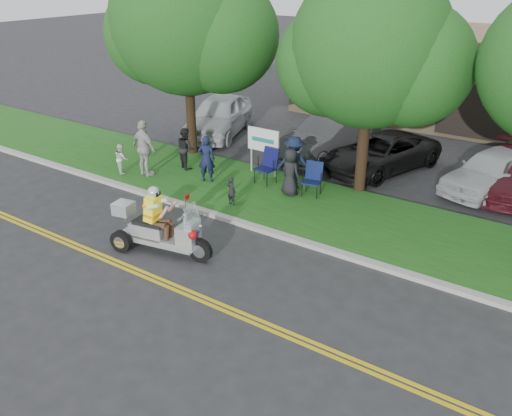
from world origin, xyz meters
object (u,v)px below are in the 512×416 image
Objects in this scene: spectator_adult_mid at (186,148)px; trike_scooter at (158,230)px; lawn_chair_a at (268,164)px; spectator_adult_left at (206,159)px; spectator_adult_right at (144,148)px; parked_car_right at (511,173)px; parked_car_left at (330,137)px; lawn_chair_b at (313,176)px; parked_car_far_right at (493,171)px; parked_car_far_left at (219,115)px; parked_car_mid at (381,153)px.

trike_scooter is at bearing 149.55° from spectator_adult_mid.
lawn_chair_a is 2.08m from spectator_adult_left.
parked_car_right is (10.71, 5.91, -0.43)m from spectator_adult_right.
spectator_adult_mid is at bearing -49.51° from spectator_adult_left.
parked_car_right is (6.50, 0.27, -0.14)m from parked_car_left.
parked_car_left reaches higher than lawn_chair_b.
parked_car_far_right is (8.09, 4.80, -0.19)m from spectator_adult_left.
spectator_adult_left is 5.30m from parked_car_left.
spectator_adult_left reaches higher than parked_car_far_right.
parked_car_far_left is 5.35m from parked_car_left.
parked_car_mid is 1.05× the size of parked_car_right.
parked_car_far_left is 11.86m from parked_car_right.
spectator_adult_right reaches higher than parked_car_far_right.
lawn_chair_a is at bearing -108.81° from parked_car_mid.
spectator_adult_mid is 0.76× the size of spectator_adult_right.
parked_car_mid is (4.32, 4.62, -0.25)m from spectator_adult_left.
spectator_adult_left is 2.26m from spectator_adult_right.
parked_car_mid is (6.44, 5.39, -0.43)m from spectator_adult_right.
parked_car_mid reaches higher than lawn_chair_a.
parked_car_far_left is (-5.26, 9.21, 0.21)m from trike_scooter.
spectator_adult_mid is 0.31× the size of parked_car_mid.
spectator_adult_right is at bearing -133.17° from parked_car_far_right.
spectator_adult_right is at bearing 89.44° from spectator_adult_mid.
lawn_chair_a is 3.77m from parked_car_left.
spectator_adult_right is 12.24m from parked_car_right.
trike_scooter is 0.60× the size of parked_car_mid.
spectator_adult_right reaches higher than lawn_chair_a.
parked_car_mid is 3.78m from parked_car_far_right.
spectator_adult_right is 11.64m from parked_car_far_right.
spectator_adult_mid reaches higher than lawn_chair_b.
lawn_chair_a is 0.73× the size of spectator_adult_left.
lawn_chair_b is 4.99m from spectator_adult_mid.
lawn_chair_b is 3.66m from parked_car_mid.
parked_car_right is at bearing 44.79° from trike_scooter.
parked_car_left is 1.15× the size of parked_car_far_right.
trike_scooter is at bearing -117.90° from lawn_chair_b.
spectator_adult_mid reaches higher than parked_car_mid.
spectator_adult_left is 5.80m from parked_car_far_left.
parked_car_right is (11.85, 0.34, -0.20)m from parked_car_far_left.
parked_car_far_left reaches higher than lawn_chair_a.
lawn_chair_b is at bearing 169.58° from spectator_adult_left.
parked_car_left is at bearing 78.83° from trike_scooter.
parked_car_far_right reaches higher than parked_car_right.
parked_car_right is (8.59, 5.14, -0.25)m from spectator_adult_left.
trike_scooter reaches higher than parked_car_left.
trike_scooter reaches higher than lawn_chair_b.
spectator_adult_right is 0.39× the size of parked_car_far_left.
lawn_chair_a is 1.10× the size of lawn_chair_b.
parked_car_left is at bearing 97.69° from lawn_chair_b.
spectator_adult_left reaches higher than lawn_chair_a.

